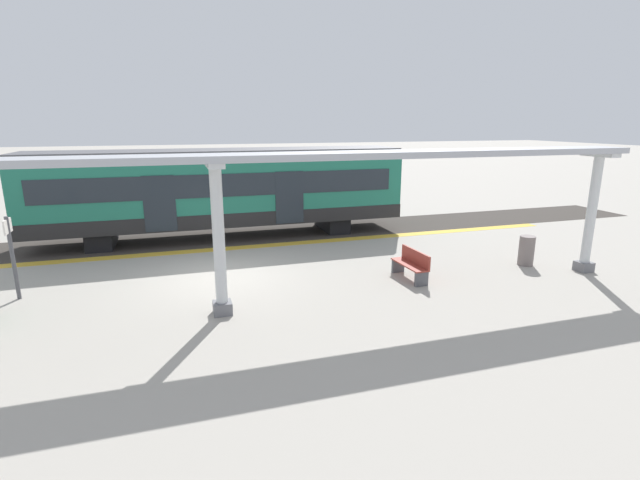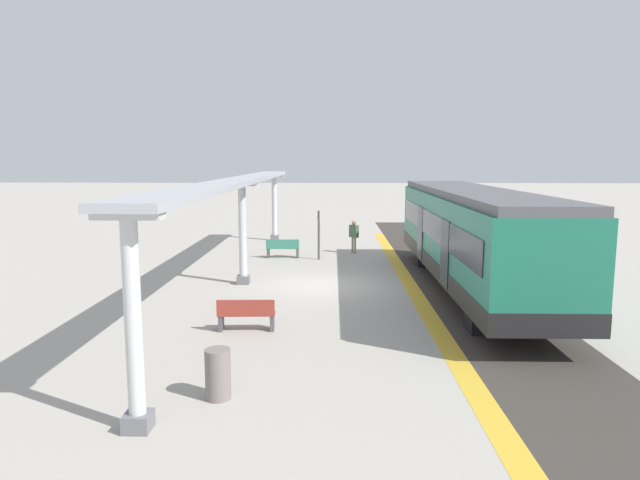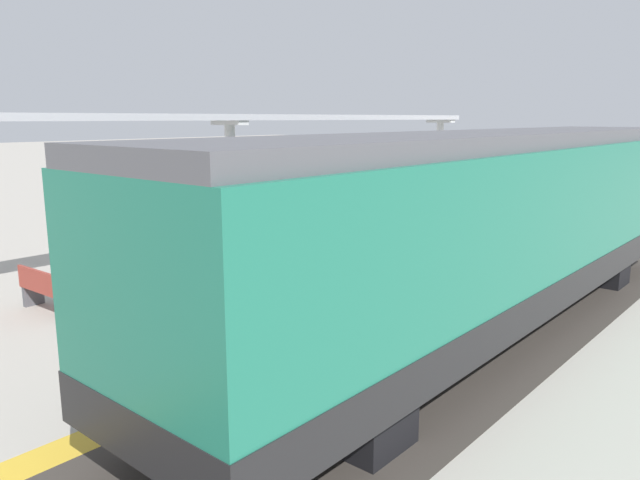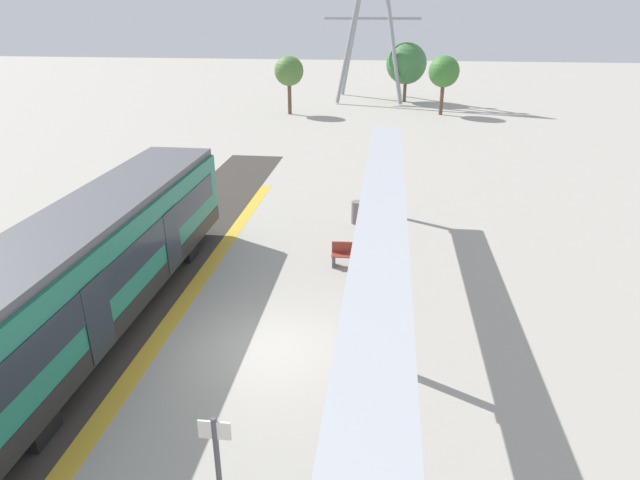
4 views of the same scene
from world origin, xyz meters
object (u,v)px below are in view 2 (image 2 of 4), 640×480
trash_bin (218,374)px  canopy_pillar_nearest (274,207)px  bench_near_end (246,314)px  train_near_carriage (470,238)px  passenger_waiting_near_edge (354,233)px  canopy_pillar_second (243,233)px  canopy_pillar_third (133,323)px  bench_mid_platform (283,248)px  platform_info_sign (319,230)px

trash_bin → canopy_pillar_nearest: bearing=-87.0°
bench_near_end → train_near_carriage: bearing=-145.8°
train_near_carriage → bench_near_end: bearing=34.2°
passenger_waiting_near_edge → canopy_pillar_second: bearing=57.7°
train_near_carriage → canopy_pillar_second: bearing=-6.7°
canopy_pillar_third → passenger_waiting_near_edge: canopy_pillar_third is taller
bench_near_end → bench_mid_platform: size_ratio=1.01×
canopy_pillar_second → trash_bin: 9.95m
canopy_pillar_nearest → canopy_pillar_third: same height
bench_mid_platform → trash_bin: bearing=90.5°
train_near_carriage → bench_near_end: 8.44m
canopy_pillar_nearest → canopy_pillar_second: bearing=90.0°
canopy_pillar_second → trash_bin: bearing=96.3°
canopy_pillar_second → bench_mid_platform: canopy_pillar_second is taller
canopy_pillar_second → bench_mid_platform: size_ratio=2.42×
train_near_carriage → trash_bin: (6.78, 8.87, -1.35)m
canopy_pillar_second → passenger_waiting_near_edge: 7.97m
trash_bin → bench_mid_platform: bearing=-89.5°
train_near_carriage → trash_bin: 11.24m
canopy_pillar_nearest → trash_bin: size_ratio=3.79×
bench_mid_platform → passenger_waiting_near_edge: size_ratio=0.96×
canopy_pillar_nearest → trash_bin: bearing=93.0°
train_near_carriage → canopy_pillar_nearest: canopy_pillar_nearest is taller
passenger_waiting_near_edge → canopy_pillar_third: bearing=76.6°
platform_info_sign → canopy_pillar_nearest: bearing=-66.5°
bench_mid_platform → passenger_waiting_near_edge: passenger_waiting_near_edge is taller
canopy_pillar_nearest → trash_bin: (-1.08, 20.77, -1.37)m
train_near_carriage → bench_mid_platform: (6.92, -6.35, -1.39)m
canopy_pillar_second → passenger_waiting_near_edge: size_ratio=2.31×
train_near_carriage → bench_mid_platform: train_near_carriage is taller
canopy_pillar_second → canopy_pillar_third: size_ratio=1.00×
bench_near_end → passenger_waiting_near_edge: (-3.26, -12.30, 0.54)m
train_near_carriage → bench_near_end: (6.89, 4.68, -1.39)m
canopy_pillar_nearest → canopy_pillar_third: bearing=90.0°
canopy_pillar_nearest → bench_near_end: 16.67m
bench_mid_platform → passenger_waiting_near_edge: (-3.29, -1.28, 0.54)m
train_near_carriage → trash_bin: bearing=52.6°
bench_near_end → passenger_waiting_near_edge: size_ratio=0.96×
bench_near_end → passenger_waiting_near_edge: passenger_waiting_near_edge is taller
canopy_pillar_second → bench_near_end: canopy_pillar_second is taller
canopy_pillar_third → canopy_pillar_nearest: bearing=-90.0°
canopy_pillar_third → platform_info_sign: size_ratio=1.66×
canopy_pillar_second → canopy_pillar_third: 11.06m
platform_info_sign → canopy_pillar_third: bearing=80.8°
train_near_carriage → canopy_pillar_second: (7.86, -0.93, 0.01)m
canopy_pillar_nearest → passenger_waiting_near_edge: size_ratio=2.31×
train_near_carriage → canopy_pillar_second: 7.91m
bench_near_end → platform_info_sign: bearing=-98.8°
canopy_pillar_second → bench_mid_platform: (-0.94, -5.42, -1.40)m
trash_bin → platform_info_sign: (-1.52, -14.79, 0.85)m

